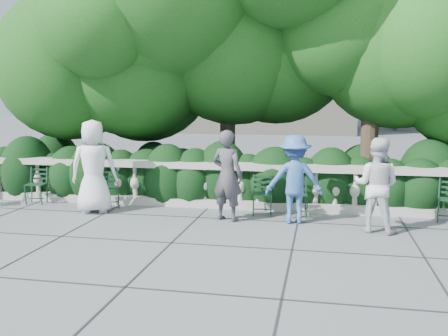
% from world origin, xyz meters
% --- Properties ---
extents(ground, '(90.00, 90.00, 0.00)m').
position_xyz_m(ground, '(0.00, 0.00, 0.00)').
color(ground, '#54575C').
rests_on(ground, ground).
extents(balustrade, '(12.00, 0.44, 1.00)m').
position_xyz_m(balustrade, '(0.00, 1.80, 0.49)').
color(balustrade, '#9E998E').
rests_on(balustrade, ground).
extents(shrub_hedge, '(15.00, 2.60, 1.70)m').
position_xyz_m(shrub_hedge, '(0.00, 3.00, 0.00)').
color(shrub_hedge, black).
rests_on(shrub_hedge, ground).
extents(tree_canopy, '(15.04, 6.52, 6.78)m').
position_xyz_m(tree_canopy, '(0.69, 3.19, 3.96)').
color(tree_canopy, '#3F3023').
rests_on(tree_canopy, ground).
extents(chair_a, '(0.51, 0.54, 0.84)m').
position_xyz_m(chair_a, '(-4.42, 1.24, 0.00)').
color(chair_a, black).
rests_on(chair_a, ground).
extents(chair_b, '(0.61, 0.62, 0.84)m').
position_xyz_m(chair_b, '(-2.56, 1.20, 0.00)').
color(chair_b, black).
rests_on(chair_b, ground).
extents(chair_c, '(0.49, 0.53, 0.84)m').
position_xyz_m(chair_c, '(0.76, 1.14, 0.00)').
color(chair_c, black).
rests_on(chair_c, ground).
extents(chair_e, '(0.54, 0.57, 0.84)m').
position_xyz_m(chair_e, '(4.33, 1.26, 0.00)').
color(chair_e, black).
rests_on(chair_e, ground).
extents(chair_f, '(0.50, 0.53, 0.84)m').
position_xyz_m(chair_f, '(1.48, 1.12, 0.00)').
color(chair_f, black).
rests_on(chair_f, ground).
extents(person_businessman, '(1.08, 0.84, 1.95)m').
position_xyz_m(person_businessman, '(-2.75, 0.84, 0.98)').
color(person_businessman, white).
rests_on(person_businessman, ground).
extents(person_woman_grey, '(0.76, 0.62, 1.79)m').
position_xyz_m(person_woman_grey, '(0.12, 0.71, 0.90)').
color(person_woman_grey, '#3E3D42').
rests_on(person_woman_grey, ground).
extents(person_casual_man, '(0.98, 0.86, 1.70)m').
position_xyz_m(person_casual_man, '(2.90, 0.43, 0.85)').
color(person_casual_man, silver).
rests_on(person_casual_man, ground).
extents(person_older_blue, '(1.20, 0.82, 1.70)m').
position_xyz_m(person_older_blue, '(1.42, 0.78, 0.85)').
color(person_older_blue, '#355DA1').
rests_on(person_older_blue, ground).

